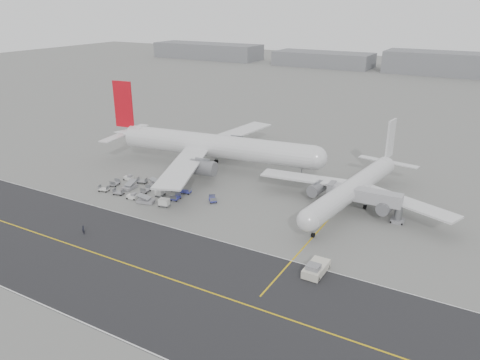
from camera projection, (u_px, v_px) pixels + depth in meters
The scene contains 10 objects.
ground at pixel (169, 221), 101.61m from camera, with size 700.00×700.00×0.00m, color gray.
taxiway at pixel (130, 265), 84.69m from camera, with size 220.00×59.00×0.03m.
horizon_buildings at pixel (456, 75), 299.00m from camera, with size 520.00×28.00×28.00m, color gray, non-canonical shape.
airliner_a at pixel (211, 145), 131.72m from camera, with size 66.32×65.22×22.94m.
airliner_b at pixel (355, 187), 107.22m from camera, with size 47.16×47.96×16.59m.
pushback_tug at pixel (316, 269), 81.73m from camera, with size 3.16×8.40×2.40m.
jet_bridge at pixel (366, 197), 102.59m from camera, with size 17.13×3.71×6.46m.
gse_cluster at pixel (144, 192), 116.80m from camera, with size 26.87×16.72×1.99m, color gray, non-canonical shape.
stray_dolly at pixel (213, 202), 111.21m from camera, with size 1.57×2.55×1.57m, color silver, non-canonical shape.
ground_crew_a at pixel (83, 230), 95.50m from camera, with size 0.71×0.47×1.95m, color black.
Camera 1 is at (58.61, -72.11, 44.82)m, focal length 35.00 mm.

